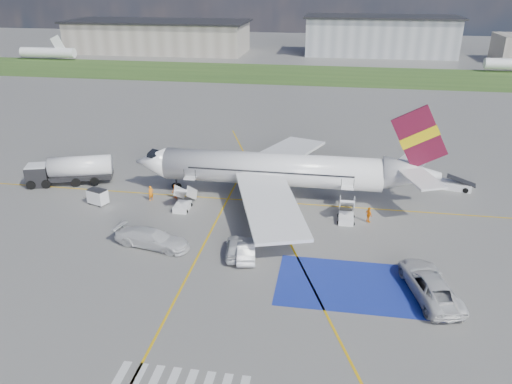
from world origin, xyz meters
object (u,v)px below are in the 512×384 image
(fuel_tanker, at_px, (71,172))
(van_white_a, at_px, (430,281))
(van_white_b, at_px, (152,236))
(car_silver_a, at_px, (236,247))
(car_silver_b, at_px, (246,250))
(belt_loader, at_px, (449,185))
(gpu_cart, at_px, (98,197))
(airliner, at_px, (284,170))

(fuel_tanker, xyz_separation_m, van_white_a, (41.76, -17.89, -0.25))
(van_white_b, bearing_deg, car_silver_a, -80.40)
(car_silver_a, xyz_separation_m, car_silver_b, (1.05, -0.25, -0.02))
(belt_loader, height_order, car_silver_b, belt_loader)
(car_silver_b, bearing_deg, gpu_cart, -34.62)
(car_silver_b, height_order, van_white_a, van_white_a)
(belt_loader, xyz_separation_m, car_silver_a, (-23.33, -20.38, 0.39))
(van_white_b, bearing_deg, van_white_a, -87.13)
(car_silver_b, bearing_deg, fuel_tanker, -39.15)
(fuel_tanker, xyz_separation_m, car_silver_b, (25.52, -14.47, -0.70))
(airliner, distance_m, car_silver_a, 15.10)
(gpu_cart, xyz_separation_m, car_silver_a, (18.27, -8.77, -0.01))
(car_silver_b, distance_m, van_white_a, 16.61)
(van_white_a, bearing_deg, car_silver_b, -25.17)
(car_silver_b, bearing_deg, airliner, -106.90)
(airliner, relative_size, gpu_cart, 14.47)
(car_silver_a, relative_size, car_silver_b, 0.99)
(gpu_cart, relative_size, van_white_b, 0.43)
(gpu_cart, bearing_deg, fuel_tanker, 158.42)
(van_white_b, bearing_deg, car_silver_b, -81.67)
(belt_loader, bearing_deg, van_white_b, -134.05)
(gpu_cart, distance_m, car_silver_b, 21.32)
(car_silver_a, bearing_deg, van_white_b, -11.83)
(fuel_tanker, distance_m, car_silver_b, 29.35)
(fuel_tanker, bearing_deg, car_silver_b, -47.74)
(airliner, relative_size, van_white_a, 5.53)
(car_silver_a, height_order, car_silver_b, car_silver_a)
(van_white_b, bearing_deg, airliner, -27.16)
(airliner, distance_m, car_silver_b, 15.18)
(fuel_tanker, distance_m, van_white_a, 45.44)
(belt_loader, xyz_separation_m, van_white_a, (-6.03, -24.04, 0.82))
(belt_loader, xyz_separation_m, van_white_b, (-31.84, -20.08, 0.73))
(belt_loader, distance_m, van_white_a, 24.80)
(airliner, bearing_deg, car_silver_a, -101.46)
(airliner, distance_m, van_white_a, 23.31)
(fuel_tanker, relative_size, car_silver_a, 2.24)
(gpu_cart, distance_m, van_white_a, 37.68)
(fuel_tanker, bearing_deg, car_silver_a, -48.36)
(car_silver_b, bearing_deg, belt_loader, -146.79)
(airliner, height_order, van_white_a, airliner)
(van_white_a, height_order, van_white_b, van_white_a)
(fuel_tanker, bearing_deg, airliner, -17.43)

